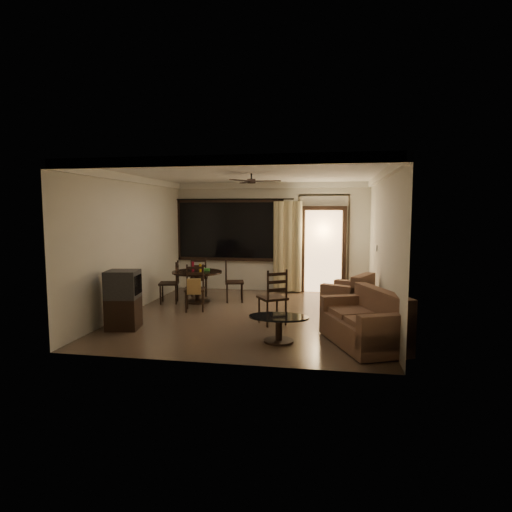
% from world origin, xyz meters
% --- Properties ---
extents(ground, '(5.50, 5.50, 0.00)m').
position_xyz_m(ground, '(0.00, 0.00, 0.00)').
color(ground, '#7F6651').
rests_on(ground, ground).
extents(room_shell, '(5.50, 6.70, 5.50)m').
position_xyz_m(room_shell, '(0.59, 1.77, 1.83)').
color(room_shell, beige).
rests_on(room_shell, ground).
extents(dining_table, '(1.13, 1.13, 0.93)m').
position_xyz_m(dining_table, '(-1.45, 1.03, 0.56)').
color(dining_table, black).
rests_on(dining_table, ground).
extents(dining_chair_west, '(0.51, 0.51, 0.95)m').
position_xyz_m(dining_chair_west, '(-2.04, 0.82, 0.28)').
color(dining_chair_west, black).
rests_on(dining_chair_west, ground).
extents(dining_chair_east, '(0.51, 0.51, 0.95)m').
position_xyz_m(dining_chair_east, '(-0.64, 1.23, 0.28)').
color(dining_chair_east, black).
rests_on(dining_chair_east, ground).
extents(dining_chair_south, '(0.51, 0.55, 0.95)m').
position_xyz_m(dining_chair_south, '(-1.24, 0.19, 0.31)').
color(dining_chair_south, black).
rests_on(dining_chair_south, ground).
extents(dining_chair_north, '(0.51, 0.51, 0.95)m').
position_xyz_m(dining_chair_north, '(-1.65, 1.79, 0.28)').
color(dining_chair_north, black).
rests_on(dining_chair_north, ground).
extents(tv_cabinet, '(0.62, 0.57, 1.04)m').
position_xyz_m(tv_cabinet, '(-2.05, -1.35, 0.52)').
color(tv_cabinet, black).
rests_on(tv_cabinet, ground).
extents(sofa, '(1.36, 1.76, 0.83)m').
position_xyz_m(sofa, '(2.11, -1.57, 0.33)').
color(sofa, '#4E3024').
rests_on(sofa, ground).
extents(armchair, '(1.09, 1.09, 0.83)m').
position_xyz_m(armchair, '(1.93, 0.31, 0.34)').
color(armchair, '#4E3024').
rests_on(armchair, ground).
extents(coffee_table, '(0.96, 0.57, 0.42)m').
position_xyz_m(coffee_table, '(0.75, -1.64, 0.28)').
color(coffee_table, black).
rests_on(coffee_table, ground).
extents(side_chair, '(0.63, 0.63, 1.03)m').
position_xyz_m(side_chair, '(0.51, -0.58, 0.31)').
color(side_chair, black).
rests_on(side_chair, ground).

